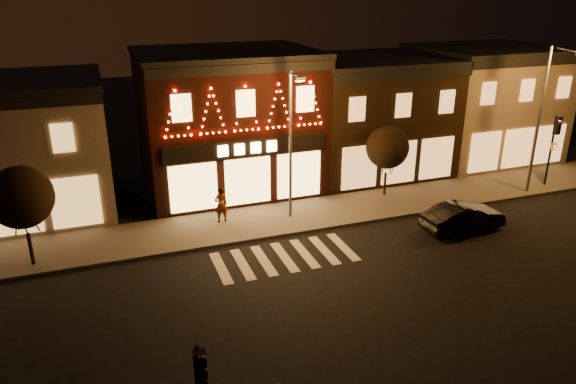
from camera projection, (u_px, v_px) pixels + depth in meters
ground at (318, 302)px, 21.19m from camera, size 120.00×120.00×0.00m
sidewalk_far at (294, 217)px, 28.81m from camera, size 44.00×4.00×0.15m
building_pulp at (228, 121)px, 31.91m from camera, size 10.20×8.34×8.30m
building_right_a at (369, 115)px, 35.10m from camera, size 9.20×8.28×7.50m
building_right_b at (482, 103)px, 37.92m from camera, size 9.20×8.28×7.80m
traffic_signal_far at (555, 136)px, 31.91m from camera, size 0.41×0.51×4.42m
streetlamp_mid at (292, 135)px, 26.82m from camera, size 0.50×1.77×7.73m
streetlamp_right at (545, 110)px, 30.16m from camera, size 0.78×1.94×8.49m
tree_left at (21, 197)px, 22.64m from camera, size 2.72×2.72×4.55m
tree_right at (387, 147)px, 30.59m from camera, size 2.47×2.47×4.14m
dark_sedan at (463, 217)px, 27.15m from camera, size 4.38×1.62×1.43m
pedestrian at (221, 205)px, 27.66m from camera, size 0.76×0.55×1.93m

